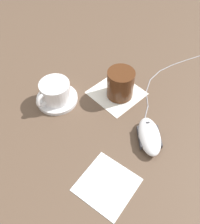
{
  "coord_description": "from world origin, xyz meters",
  "views": [
    {
      "loc": [
        0.2,
        0.38,
        0.57
      ],
      "look_at": [
        0.03,
        -0.02,
        0.03
      ],
      "focal_mm": 40.0,
      "sensor_mm": 36.0,
      "label": 1
    }
  ],
  "objects_px": {
    "computer_mouse": "(149,136)",
    "drinking_glass": "(120,84)",
    "coffee_cup": "(55,91)",
    "saucer": "(57,99)"
  },
  "relations": [
    {
      "from": "computer_mouse",
      "to": "drinking_glass",
      "type": "bearing_deg",
      "value": -91.25
    },
    {
      "from": "coffee_cup",
      "to": "drinking_glass",
      "type": "distance_m",
      "value": 0.19
    },
    {
      "from": "coffee_cup",
      "to": "drinking_glass",
      "type": "bearing_deg",
      "value": 163.26
    },
    {
      "from": "saucer",
      "to": "coffee_cup",
      "type": "xyz_separation_m",
      "value": [
        0.0,
        0.0,
        0.03
      ]
    },
    {
      "from": "saucer",
      "to": "drinking_glass",
      "type": "height_order",
      "value": "drinking_glass"
    },
    {
      "from": "coffee_cup",
      "to": "drinking_glass",
      "type": "height_order",
      "value": "drinking_glass"
    },
    {
      "from": "computer_mouse",
      "to": "drinking_glass",
      "type": "xyz_separation_m",
      "value": [
        -0.0,
        -0.18,
        0.03
      ]
    },
    {
      "from": "drinking_glass",
      "to": "saucer",
      "type": "bearing_deg",
      "value": -17.49
    },
    {
      "from": "coffee_cup",
      "to": "drinking_glass",
      "type": "xyz_separation_m",
      "value": [
        -0.19,
        0.06,
        0.01
      ]
    },
    {
      "from": "coffee_cup",
      "to": "computer_mouse",
      "type": "height_order",
      "value": "coffee_cup"
    }
  ]
}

